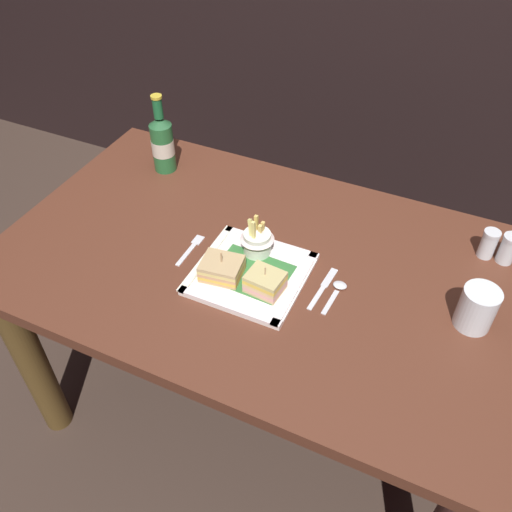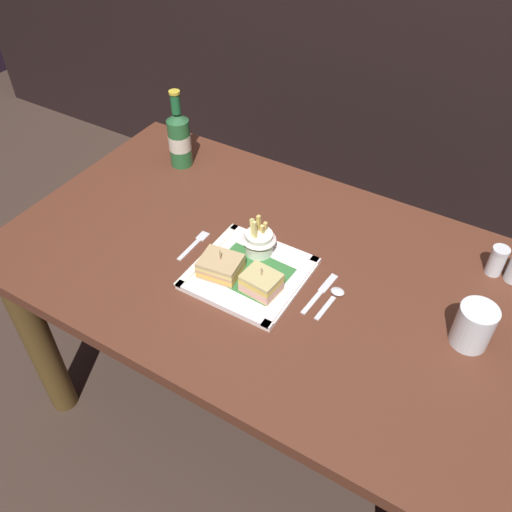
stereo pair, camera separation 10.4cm
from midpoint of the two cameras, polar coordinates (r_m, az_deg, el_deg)
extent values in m
plane|color=#3B2D24|center=(1.97, 2.14, -15.81)|extent=(6.00, 6.00, 0.00)
cube|color=#552C1D|center=(1.42, 2.87, -1.04)|extent=(1.40, 0.85, 0.04)
cylinder|color=brown|center=(1.82, -20.55, -8.60)|extent=(0.09, 0.09, 0.69)
cylinder|color=brown|center=(2.13, -7.63, 3.43)|extent=(0.09, 0.09, 0.69)
cylinder|color=#4C3D1C|center=(1.84, 25.13, -9.53)|extent=(0.09, 0.09, 0.69)
cube|color=white|center=(1.36, 1.38, -1.95)|extent=(0.27, 0.27, 0.01)
cube|color=#337335|center=(1.36, 1.39, -1.78)|extent=(0.19, 0.16, 0.00)
cube|color=white|center=(1.28, -1.40, -5.09)|extent=(0.27, 0.02, 0.01)
cube|color=white|center=(1.43, 3.87, 1.31)|extent=(0.27, 0.02, 0.01)
cube|color=white|center=(1.40, -3.03, 0.14)|extent=(0.02, 0.27, 0.01)
cube|color=white|center=(1.32, 6.10, -3.67)|extent=(0.02, 0.27, 0.01)
cube|color=tan|center=(1.35, -1.56, -1.71)|extent=(0.11, 0.10, 0.01)
cube|color=gold|center=(1.35, -1.57, -1.43)|extent=(0.11, 0.10, 0.01)
cube|color=tan|center=(1.34, -1.57, -1.14)|extent=(0.11, 0.10, 0.01)
cube|color=#E2C971|center=(1.33, -1.58, -0.86)|extent=(0.11, 0.10, 0.01)
cube|color=tan|center=(1.33, -1.59, -0.57)|extent=(0.11, 0.10, 0.01)
cylinder|color=tan|center=(1.33, -1.59, -0.68)|extent=(0.00, 0.00, 0.08)
cube|color=tan|center=(1.31, 2.83, -3.57)|extent=(0.09, 0.08, 0.01)
cube|color=#E09C93|center=(1.30, 2.84, -3.26)|extent=(0.09, 0.08, 0.01)
cube|color=#DAB07D|center=(1.30, 2.86, -2.94)|extent=(0.09, 0.08, 0.01)
cube|color=#EAC44A|center=(1.29, 2.87, -2.62)|extent=(0.09, 0.08, 0.01)
cube|color=tan|center=(1.28, 2.89, -2.30)|extent=(0.09, 0.08, 0.01)
cylinder|color=tan|center=(1.29, 2.88, -2.56)|extent=(0.00, 0.00, 0.08)
cylinder|color=white|center=(1.39, 2.46, 1.30)|extent=(0.07, 0.07, 0.06)
cone|color=white|center=(1.37, 2.50, 2.21)|extent=(0.09, 0.09, 0.03)
cube|color=#D6B25E|center=(1.38, 3.09, 2.64)|extent=(0.01, 0.01, 0.06)
cube|color=#E8D779|center=(1.35, 2.10, 2.26)|extent=(0.01, 0.01, 0.08)
cube|color=#E0C36A|center=(1.37, 2.81, 2.30)|extent=(0.01, 0.01, 0.06)
cube|color=#DDBD5B|center=(1.37, 2.45, 2.95)|extent=(0.01, 0.01, 0.08)
cube|color=#E7DD78|center=(1.36, 1.81, 2.39)|extent=(0.02, 0.02, 0.08)
cylinder|color=#266634|center=(1.72, -6.37, 11.84)|extent=(0.07, 0.07, 0.15)
cone|color=#285C34|center=(1.68, -6.61, 14.44)|extent=(0.07, 0.07, 0.02)
cylinder|color=#1B6435|center=(1.66, -6.73, 15.76)|extent=(0.03, 0.03, 0.06)
cylinder|color=gold|center=(1.64, -6.83, 16.85)|extent=(0.03, 0.03, 0.01)
cylinder|color=beige|center=(1.72, -6.37, 11.93)|extent=(0.07, 0.07, 0.05)
cylinder|color=silver|center=(1.30, 24.32, -6.88)|extent=(0.08, 0.08, 0.11)
cylinder|color=silver|center=(1.31, 24.12, -7.34)|extent=(0.08, 0.08, 0.08)
cube|color=silver|center=(1.43, -5.09, 0.60)|extent=(0.01, 0.09, 0.00)
cube|color=silver|center=(1.47, -3.69, 2.05)|extent=(0.02, 0.04, 0.00)
cube|color=silver|center=(1.31, 8.24, -4.99)|extent=(0.02, 0.09, 0.00)
cube|color=silver|center=(1.36, 9.85, -2.95)|extent=(0.02, 0.07, 0.00)
cube|color=silver|center=(1.30, 9.65, -5.57)|extent=(0.02, 0.09, 0.00)
ellipsoid|color=silver|center=(1.34, 10.87, -3.81)|extent=(0.03, 0.03, 0.01)
cylinder|color=silver|center=(1.50, 26.02, -0.67)|extent=(0.04, 0.04, 0.07)
cylinder|color=white|center=(1.51, 25.86, -1.06)|extent=(0.04, 0.04, 0.04)
cylinder|color=silver|center=(1.47, 26.50, 0.47)|extent=(0.04, 0.04, 0.01)
camera|label=1|loc=(0.05, -87.81, 2.07)|focal=37.63mm
camera|label=2|loc=(0.05, 92.19, -2.07)|focal=37.63mm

